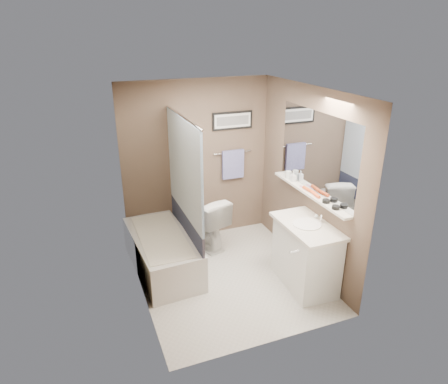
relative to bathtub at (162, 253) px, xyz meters
name	(u,v)px	position (x,y,z in m)	size (l,w,h in m)	color
ground	(228,277)	(0.75, -0.50, -0.25)	(2.50, 2.50, 0.00)	beige
ceiling	(229,92)	(0.75, -0.50, 2.13)	(2.20, 2.50, 0.04)	white
wall_back	(197,163)	(0.75, 0.73, 0.95)	(2.20, 0.04, 2.40)	brown
wall_front	(277,240)	(0.75, -1.73, 0.95)	(2.20, 0.04, 2.40)	brown
wall_left	(138,206)	(-0.33, -0.50, 0.95)	(0.04, 2.50, 2.40)	brown
wall_right	(306,181)	(1.83, -0.50, 0.95)	(0.04, 2.50, 2.40)	brown
tile_surround	(131,205)	(-0.34, 0.00, 0.75)	(0.02, 1.55, 2.00)	#C6B895
curtain_rod	(182,116)	(0.35, 0.00, 1.80)	(0.02, 0.02, 1.55)	silver
curtain_upper	(184,168)	(0.35, 0.00, 1.15)	(0.03, 1.45, 1.28)	silver
curtain_lower	(187,226)	(0.35, 0.00, 0.33)	(0.03, 1.45, 0.36)	#282F4C
mirror	(316,153)	(1.84, -0.65, 1.37)	(0.02, 1.60, 1.00)	silver
shelf	(309,193)	(1.79, -0.65, 0.85)	(0.12, 1.60, 0.03)	silver
towel_bar	(233,152)	(1.30, 0.72, 1.05)	(0.02, 0.02, 0.60)	silver
towel	(233,164)	(1.30, 0.70, 0.87)	(0.34, 0.05, 0.44)	#989CDE
art_frame	(232,120)	(1.30, 0.73, 1.53)	(0.62, 0.03, 0.26)	black
art_mat	(233,121)	(1.30, 0.72, 1.53)	(0.56, 0.00, 0.20)	white
art_image	(233,121)	(1.30, 0.72, 1.53)	(0.50, 0.00, 0.13)	#595959
door	(326,248)	(1.30, -1.74, 0.75)	(0.80, 0.02, 2.00)	silver
door_handle	(294,252)	(0.97, -1.69, 0.75)	(0.02, 0.02, 0.10)	silver
bathtub	(162,253)	(0.00, 0.00, 0.00)	(0.70, 1.50, 0.50)	silver
tub_rim	(161,236)	(0.00, 0.00, 0.25)	(0.56, 1.36, 0.02)	silver
toilet	(205,222)	(0.73, 0.39, 0.15)	(0.44, 0.78, 0.79)	white
vanity	(305,256)	(1.60, -0.97, 0.15)	(0.50, 0.90, 0.80)	white
countertop	(307,226)	(1.59, -0.97, 0.57)	(0.54, 0.96, 0.04)	silver
sink_basin	(307,224)	(1.58, -0.97, 0.60)	(0.34, 0.34, 0.01)	white
faucet_spout	(321,218)	(1.78, -0.97, 0.64)	(0.02, 0.02, 0.10)	white
faucet_knob	(317,216)	(1.78, -0.87, 0.62)	(0.05, 0.05, 0.05)	white
candle_bowl_near	(336,207)	(1.79, -1.20, 0.89)	(0.09, 0.09, 0.04)	black
candle_bowl_far	(326,201)	(1.79, -1.01, 0.89)	(0.09, 0.09, 0.04)	black
hair_brush_front	(315,194)	(1.79, -0.78, 0.89)	(0.04, 0.04, 0.22)	#F05321
hair_brush_back	(309,190)	(1.79, -0.64, 0.89)	(0.04, 0.04, 0.22)	#CA491C
pink_comb	(303,188)	(1.79, -0.51, 0.87)	(0.03, 0.16, 0.01)	#CA7B99
glass_jar	(288,175)	(1.79, -0.12, 0.92)	(0.08, 0.08, 0.10)	silver
soap_bottle	(293,177)	(1.79, -0.25, 0.93)	(0.06, 0.06, 0.14)	#999999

